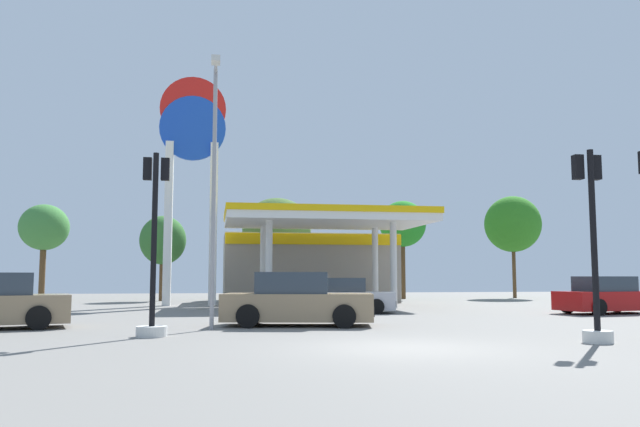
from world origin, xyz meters
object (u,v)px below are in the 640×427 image
traffic_signal_1 (153,268)px  tree_1 (163,241)px  traffic_signal_2 (593,263)px  tree_2 (277,228)px  station_pole_sign (192,162)px  car_2 (607,297)px  corner_streetlamp (214,171)px  car_0 (297,301)px  tree_3 (403,224)px  tree_4 (513,224)px  car_1 (345,297)px  tree_0 (44,228)px

traffic_signal_1 → tree_1: tree_1 is taller
traffic_signal_2 → tree_2: (-4.38, 29.15, 2.92)m
station_pole_sign → traffic_signal_2: 23.16m
car_2 → corner_streetlamp: size_ratio=0.59×
car_0 → tree_1: 21.75m
tree_3 → traffic_signal_2: bearing=-98.1°
tree_3 → tree_4: 8.23m
traffic_signal_2 → tree_3: (3.94, 27.68, 3.18)m
car_1 → tree_3: size_ratio=0.65×
traffic_signal_2 → tree_4: bearing=66.8°
tree_1 → tree_3: bearing=3.2°
tree_0 → tree_4: 31.26m
car_0 → car_1: car_0 is taller
car_1 → tree_4: size_ratio=0.60×
traffic_signal_1 → tree_3: size_ratio=0.70×
car_0 → corner_streetlamp: corner_streetlamp is taller
traffic_signal_2 → tree_2: size_ratio=0.65×
car_1 → car_2: 10.49m
car_0 → tree_0: 26.75m
car_0 → traffic_signal_2: (5.98, -6.02, 1.06)m
car_1 → tree_4: bearing=46.1°
traffic_signal_2 → tree_1: tree_1 is taller
tree_3 → corner_streetlamp: bearing=-118.6°
car_2 → tree_3: size_ratio=0.67×
station_pole_sign → car_1: station_pole_sign is taller
tree_3 → car_0: bearing=-114.6°
car_2 → traffic_signal_1: 18.47m
traffic_signal_1 → tree_0: tree_0 is taller
car_0 → tree_3: size_ratio=0.73×
car_0 → tree_2: 23.52m
tree_0 → tree_3: 23.09m
car_0 → traffic_signal_2: 8.55m
traffic_signal_1 → tree_0: 27.57m
car_2 → tree_0: size_ratio=0.73×
station_pole_sign → tree_3: station_pole_sign is taller
tree_2 → tree_3: size_ratio=1.03×
station_pole_sign → car_2: 20.73m
tree_4 → corner_streetlamp: bearing=-131.3°
car_2 → tree_3: 18.29m
car_1 → traffic_signal_1: bearing=-126.3°
car_2 → tree_0: tree_0 is taller
tree_4 → tree_2: bearing=177.1°
tree_1 → car_1: bearing=-59.6°
traffic_signal_2 → tree_0: size_ratio=0.73×
traffic_signal_2 → corner_streetlamp: 10.14m
car_1 → tree_1: tree_1 is taller
traffic_signal_2 → tree_0: bearing=123.4°
traffic_signal_2 → tree_1: size_ratio=0.84×
station_pole_sign → tree_0: station_pole_sign is taller
station_pole_sign → tree_3: bearing=28.6°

